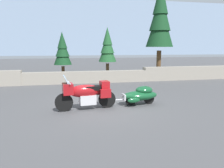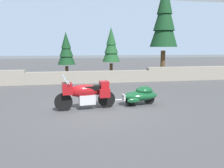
{
  "view_description": "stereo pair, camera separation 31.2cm",
  "coord_description": "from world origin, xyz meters",
  "px_view_note": "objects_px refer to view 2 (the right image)",
  "views": [
    {
      "loc": [
        -1.37,
        -8.45,
        2.33
      ],
      "look_at": [
        0.48,
        0.24,
        0.85
      ],
      "focal_mm": 35.53,
      "sensor_mm": 36.0,
      "label": 1
    },
    {
      "loc": [
        -1.07,
        -8.51,
        2.33
      ],
      "look_at": [
        0.48,
        0.24,
        0.85
      ],
      "focal_mm": 35.53,
      "sensor_mm": 36.0,
      "label": 2
    }
  ],
  "objects_px": {
    "touring_motorcycle": "(85,93)",
    "car_shaped_trailer": "(140,95)",
    "pine_tree_tall": "(164,17)",
    "pine_tree_far_right": "(111,46)",
    "pine_tree_secondary": "(66,50)"
  },
  "relations": [
    {
      "from": "touring_motorcycle",
      "to": "car_shaped_trailer",
      "type": "relative_size",
      "value": 1.04
    },
    {
      "from": "pine_tree_tall",
      "to": "pine_tree_far_right",
      "type": "relative_size",
      "value": 1.89
    },
    {
      "from": "touring_motorcycle",
      "to": "pine_tree_far_right",
      "type": "height_order",
      "value": "pine_tree_far_right"
    },
    {
      "from": "touring_motorcycle",
      "to": "pine_tree_far_right",
      "type": "distance_m",
      "value": 8.96
    },
    {
      "from": "car_shaped_trailer",
      "to": "pine_tree_secondary",
      "type": "distance_m",
      "value": 8.5
    },
    {
      "from": "car_shaped_trailer",
      "to": "pine_tree_tall",
      "type": "relative_size",
      "value": 0.31
    },
    {
      "from": "car_shaped_trailer",
      "to": "pine_tree_secondary",
      "type": "bearing_deg",
      "value": 111.89
    },
    {
      "from": "touring_motorcycle",
      "to": "pine_tree_far_right",
      "type": "xyz_separation_m",
      "value": [
        2.45,
        8.44,
        1.77
      ]
    },
    {
      "from": "touring_motorcycle",
      "to": "pine_tree_far_right",
      "type": "bearing_deg",
      "value": 73.79
    },
    {
      "from": "car_shaped_trailer",
      "to": "pine_tree_far_right",
      "type": "relative_size",
      "value": 0.58
    },
    {
      "from": "pine_tree_far_right",
      "to": "pine_tree_tall",
      "type": "bearing_deg",
      "value": -10.46
    },
    {
      "from": "car_shaped_trailer",
      "to": "pine_tree_tall",
      "type": "bearing_deg",
      "value": 61.41
    },
    {
      "from": "touring_motorcycle",
      "to": "car_shaped_trailer",
      "type": "xyz_separation_m",
      "value": [
        2.24,
        0.24,
        -0.21
      ]
    },
    {
      "from": "pine_tree_tall",
      "to": "pine_tree_far_right",
      "type": "height_order",
      "value": "pine_tree_tall"
    },
    {
      "from": "pine_tree_tall",
      "to": "pine_tree_secondary",
      "type": "height_order",
      "value": "pine_tree_tall"
    }
  ]
}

